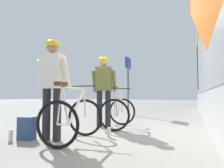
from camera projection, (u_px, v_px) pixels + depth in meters
The scene contains 9 objects.
ground_plane at pixel (139, 132), 4.38m from camera, with size 80.00×80.00×0.00m, color gray.
cyclist_near_in_olive at pixel (104, 85), 5.18m from camera, with size 0.64×0.37×1.76m.
cyclist_far_in_white at pixel (52, 80), 3.62m from camera, with size 0.62×0.32×1.76m.
bicycle_near_silver at pixel (118, 111), 5.01m from camera, with size 0.86×1.16×0.99m.
bicycle_far_white at pixel (73, 118), 3.51m from camera, with size 0.81×1.13×0.99m.
backpack_on_platform at pixel (27, 128), 3.65m from camera, with size 0.28×0.18×0.40m, color navy.
water_bottle_near_the_bikes at pixel (109, 132), 3.83m from camera, with size 0.07×0.07×0.19m, color silver.
water_bottle_by_the_backpack at pixel (11, 135), 3.51m from camera, with size 0.07×0.07×0.20m, color silver.
platform_sign_post at pixel (128, 76), 8.58m from camera, with size 0.08×0.70×2.40m.
Camera 1 is at (1.07, -4.34, 0.77)m, focal length 33.08 mm.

